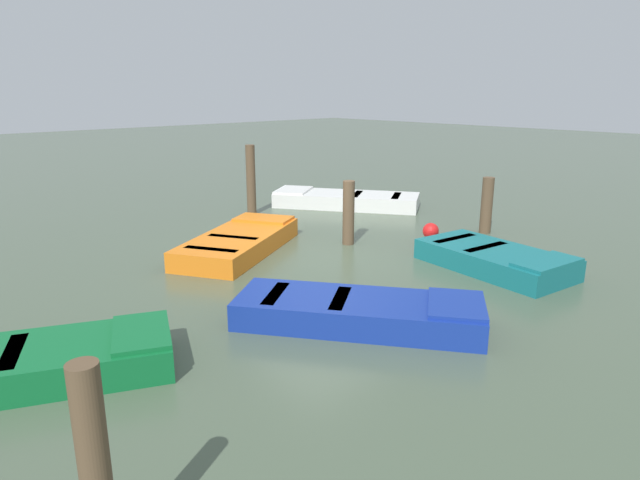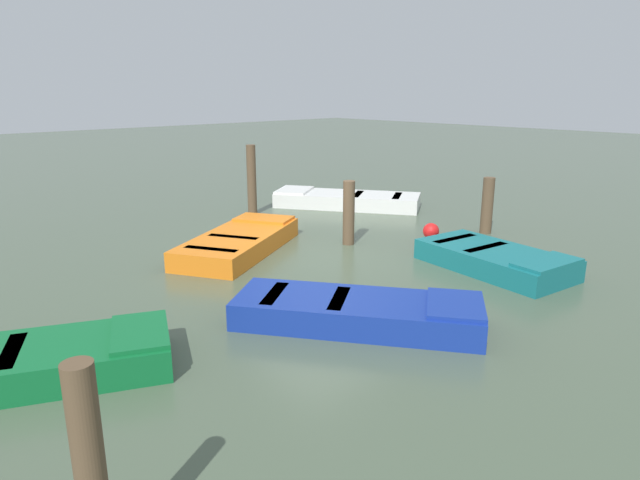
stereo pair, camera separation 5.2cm
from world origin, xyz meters
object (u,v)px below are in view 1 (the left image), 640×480
at_px(rowboat_blue, 360,311).
at_px(rowboat_teal, 495,259).
at_px(mooring_piling_mid_right, 96,475).
at_px(rowboat_green, 39,362).
at_px(rowboat_orange, 239,242).
at_px(mooring_piling_far_right, 349,213).
at_px(mooring_piling_near_right, 251,180).
at_px(marker_buoy, 431,232).
at_px(mooring_piling_near_left, 487,205).
at_px(rowboat_white, 345,200).

bearing_deg(rowboat_blue, rowboat_teal, 54.52).
bearing_deg(mooring_piling_mid_right, rowboat_green, 80.08).
bearing_deg(mooring_piling_mid_right, rowboat_blue, 20.73).
bearing_deg(rowboat_green, mooring_piling_mid_right, -75.02).
bearing_deg(rowboat_orange, mooring_piling_far_right, -58.24).
bearing_deg(rowboat_blue, mooring_piling_near_right, 119.83).
xyz_separation_m(rowboat_teal, marker_buoy, (0.60, 1.93, 0.07)).
bearing_deg(mooring_piling_near_left, mooring_piling_near_right, 117.70).
height_order(rowboat_blue, mooring_piling_far_right, mooring_piling_far_right).
height_order(rowboat_orange, mooring_piling_far_right, mooring_piling_far_right).
xyz_separation_m(mooring_piling_mid_right, mooring_piling_near_right, (7.80, 8.81, 0.12)).
relative_size(rowboat_blue, rowboat_teal, 1.20).
height_order(rowboat_blue, rowboat_teal, same).
height_order(mooring_piling_mid_right, mooring_piling_near_right, mooring_piling_near_right).
bearing_deg(mooring_piling_far_right, rowboat_white, 45.15).
xyz_separation_m(rowboat_orange, rowboat_teal, (2.85, -4.36, 0.00)).
bearing_deg(marker_buoy, mooring_piling_mid_right, -157.85).
distance_m(rowboat_white, marker_buoy, 4.39).
distance_m(rowboat_green, rowboat_orange, 5.60).
bearing_deg(rowboat_white, mooring_piling_near_right, 34.42).
bearing_deg(mooring_piling_far_right, mooring_piling_near_left, -26.32).
bearing_deg(rowboat_green, rowboat_blue, 3.19).
bearing_deg(mooring_piling_far_right, rowboat_green, -167.05).
height_order(rowboat_orange, rowboat_blue, same).
bearing_deg(rowboat_white, rowboat_blue, 102.52).
height_order(rowboat_green, mooring_piling_mid_right, mooring_piling_mid_right).
height_order(rowboat_blue, mooring_piling_near_left, mooring_piling_near_left).
xyz_separation_m(mooring_piling_near_right, marker_buoy, (1.08, -5.19, -0.67)).
relative_size(rowboat_teal, marker_buoy, 6.29).
height_order(rowboat_orange, rowboat_teal, same).
relative_size(rowboat_white, rowboat_teal, 1.40).
bearing_deg(mooring_piling_mid_right, rowboat_orange, 48.07).
bearing_deg(mooring_piling_mid_right, rowboat_teal, 11.53).
height_order(rowboat_green, mooring_piling_near_right, mooring_piling_near_right).
xyz_separation_m(rowboat_blue, mooring_piling_far_right, (3.04, 3.17, 0.50)).
height_order(rowboat_teal, mooring_piling_far_right, mooring_piling_far_right).
distance_m(rowboat_teal, mooring_piling_far_right, 3.31).
bearing_deg(rowboat_orange, rowboat_white, -10.31).
relative_size(mooring_piling_near_left, mooring_piling_far_right, 0.94).
bearing_deg(rowboat_blue, marker_buoy, 78.32).
xyz_separation_m(rowboat_blue, mooring_piling_near_left, (6.18, 1.62, 0.45)).
distance_m(rowboat_green, rowboat_teal, 7.87).
xyz_separation_m(rowboat_blue, mooring_piling_mid_right, (-4.50, -1.70, 0.62)).
height_order(mooring_piling_mid_right, marker_buoy, mooring_piling_mid_right).
bearing_deg(rowboat_blue, rowboat_orange, 132.65).
distance_m(rowboat_blue, marker_buoy, 4.78).
distance_m(rowboat_white, mooring_piling_near_left, 4.45).
bearing_deg(rowboat_white, rowboat_green, 81.30).
height_order(rowboat_white, mooring_piling_near_left, mooring_piling_near_left).
xyz_separation_m(rowboat_teal, mooring_piling_near_right, (-0.48, 7.12, 0.74)).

